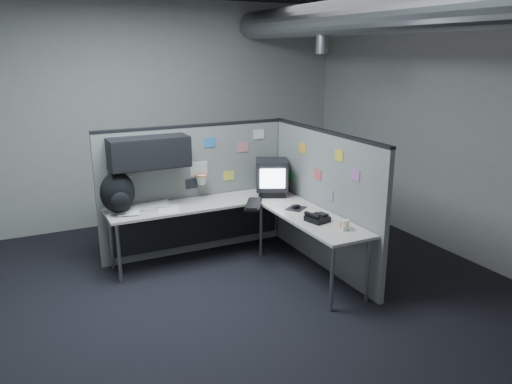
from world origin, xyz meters
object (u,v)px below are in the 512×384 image
keyboard (253,204)px  phone (317,218)px  backpack (118,193)px  monitor (272,177)px  desk (232,215)px

keyboard → phone: bearing=-78.4°
phone → backpack: backpack is taller
monitor → phone: (-0.05, -1.13, -0.19)m
monitor → keyboard: 0.57m
desk → backpack: backpack is taller
phone → backpack: 2.22m
phone → keyboard: bearing=112.1°
desk → monitor: size_ratio=4.44×
desk → keyboard: size_ratio=4.79×
desk → keyboard: keyboard is taller
desk → phone: 1.09m
phone → backpack: size_ratio=0.55×
monitor → phone: 1.15m
phone → desk: bearing=120.9°
desk → phone: bearing=-56.5°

